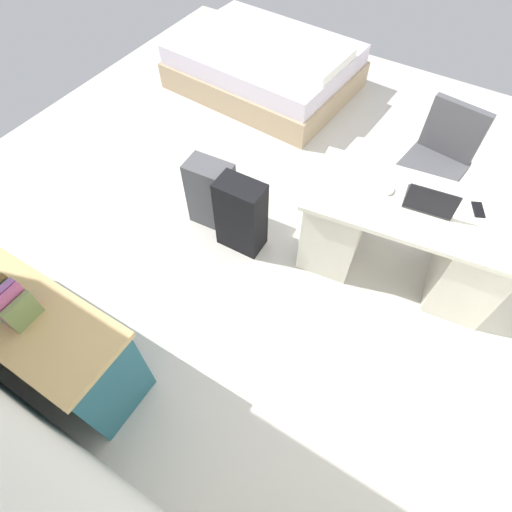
{
  "coord_description": "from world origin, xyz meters",
  "views": [
    {
      "loc": [
        -1.18,
        2.23,
        2.73
      ],
      "look_at": [
        -0.37,
        0.92,
        0.6
      ],
      "focal_mm": 29.0,
      "sensor_mm": 36.0,
      "label": 1
    }
  ],
  "objects_px": {
    "desk": "(403,238)",
    "suitcase_spare_grey": "(211,194)",
    "computer_mouse": "(390,190)",
    "office_chair": "(432,169)",
    "suitcase_black": "(241,216)",
    "credenza": "(15,319)",
    "laptop": "(430,202)",
    "bed": "(266,67)",
    "cell_phone_near_laptop": "(478,210)"
  },
  "relations": [
    {
      "from": "office_chair",
      "to": "laptop",
      "type": "xyz_separation_m",
      "value": [
        -0.1,
        0.76,
        0.36
      ]
    },
    {
      "from": "office_chair",
      "to": "suitcase_black",
      "type": "height_order",
      "value": "office_chair"
    },
    {
      "from": "suitcase_spare_grey",
      "to": "bed",
      "type": "bearing_deg",
      "value": -76.01
    },
    {
      "from": "suitcase_black",
      "to": "cell_phone_near_laptop",
      "type": "distance_m",
      "value": 1.64
    },
    {
      "from": "credenza",
      "to": "laptop",
      "type": "xyz_separation_m",
      "value": [
        -1.93,
        -1.93,
        0.4
      ]
    },
    {
      "from": "desk",
      "to": "office_chair",
      "type": "bearing_deg",
      "value": -86.71
    },
    {
      "from": "suitcase_spare_grey",
      "to": "laptop",
      "type": "height_order",
      "value": "laptop"
    },
    {
      "from": "credenza",
      "to": "suitcase_black",
      "type": "xyz_separation_m",
      "value": [
        -0.73,
        -1.51,
        -0.05
      ]
    },
    {
      "from": "credenza",
      "to": "bed",
      "type": "xyz_separation_m",
      "value": [
        0.28,
        -3.57,
        -0.13
      ]
    },
    {
      "from": "computer_mouse",
      "to": "bed",
      "type": "bearing_deg",
      "value": -47.96
    },
    {
      "from": "desk",
      "to": "suitcase_black",
      "type": "xyz_separation_m",
      "value": [
        1.14,
        0.4,
        -0.05
      ]
    },
    {
      "from": "computer_mouse",
      "to": "cell_phone_near_laptop",
      "type": "bearing_deg",
      "value": -173.36
    },
    {
      "from": "desk",
      "to": "office_chair",
      "type": "distance_m",
      "value": 0.78
    },
    {
      "from": "desk",
      "to": "laptop",
      "type": "bearing_deg",
      "value": -164.52
    },
    {
      "from": "bed",
      "to": "suitcase_black",
      "type": "distance_m",
      "value": 2.29
    },
    {
      "from": "desk",
      "to": "office_chair",
      "type": "relative_size",
      "value": 1.61
    },
    {
      "from": "desk",
      "to": "computer_mouse",
      "type": "height_order",
      "value": "computer_mouse"
    },
    {
      "from": "bed",
      "to": "computer_mouse",
      "type": "bearing_deg",
      "value": 139.85
    },
    {
      "from": "bed",
      "to": "cell_phone_near_laptop",
      "type": "distance_m",
      "value": 2.95
    },
    {
      "from": "desk",
      "to": "cell_phone_near_laptop",
      "type": "xyz_separation_m",
      "value": [
        -0.34,
        -0.16,
        0.35
      ]
    },
    {
      "from": "suitcase_black",
      "to": "computer_mouse",
      "type": "distance_m",
      "value": 1.11
    },
    {
      "from": "computer_mouse",
      "to": "cell_phone_near_laptop",
      "type": "xyz_separation_m",
      "value": [
        -0.55,
        -0.14,
        -0.01
      ]
    },
    {
      "from": "suitcase_spare_grey",
      "to": "cell_phone_near_laptop",
      "type": "xyz_separation_m",
      "value": [
        -1.84,
        -0.47,
        0.43
      ]
    },
    {
      "from": "computer_mouse",
      "to": "cell_phone_near_laptop",
      "type": "relative_size",
      "value": 0.74
    },
    {
      "from": "credenza",
      "to": "suitcase_spare_grey",
      "type": "relative_size",
      "value": 2.97
    },
    {
      "from": "suitcase_black",
      "to": "suitcase_spare_grey",
      "type": "bearing_deg",
      "value": -15.84
    },
    {
      "from": "office_chair",
      "to": "desk",
      "type": "bearing_deg",
      "value": 93.29
    },
    {
      "from": "desk",
      "to": "suitcase_spare_grey",
      "type": "xyz_separation_m",
      "value": [
        1.49,
        0.31,
        -0.08
      ]
    },
    {
      "from": "office_chair",
      "to": "suitcase_spare_grey",
      "type": "xyz_separation_m",
      "value": [
        1.45,
        1.09,
        -0.12
      ]
    },
    {
      "from": "bed",
      "to": "suitcase_black",
      "type": "height_order",
      "value": "suitcase_black"
    },
    {
      "from": "suitcase_spare_grey",
      "to": "computer_mouse",
      "type": "xyz_separation_m",
      "value": [
        -1.28,
        -0.33,
        0.44
      ]
    },
    {
      "from": "desk",
      "to": "suitcase_black",
      "type": "relative_size",
      "value": 2.32
    },
    {
      "from": "laptop",
      "to": "cell_phone_near_laptop",
      "type": "bearing_deg",
      "value": -152.99
    },
    {
      "from": "credenza",
      "to": "laptop",
      "type": "distance_m",
      "value": 2.75
    },
    {
      "from": "suitcase_spare_grey",
      "to": "computer_mouse",
      "type": "relative_size",
      "value": 6.06
    },
    {
      "from": "desk",
      "to": "computer_mouse",
      "type": "distance_m",
      "value": 0.42
    },
    {
      "from": "bed",
      "to": "laptop",
      "type": "bearing_deg",
      "value": 143.3
    },
    {
      "from": "bed",
      "to": "laptop",
      "type": "xyz_separation_m",
      "value": [
        -2.2,
        1.64,
        0.53
      ]
    },
    {
      "from": "computer_mouse",
      "to": "suitcase_black",
      "type": "bearing_deg",
      "value": 16.27
    },
    {
      "from": "credenza",
      "to": "laptop",
      "type": "height_order",
      "value": "laptop"
    },
    {
      "from": "laptop",
      "to": "cell_phone_near_laptop",
      "type": "height_order",
      "value": "laptop"
    },
    {
      "from": "credenza",
      "to": "cell_phone_near_laptop",
      "type": "distance_m",
      "value": 3.06
    },
    {
      "from": "desk",
      "to": "credenza",
      "type": "distance_m",
      "value": 2.68
    },
    {
      "from": "office_chair",
      "to": "computer_mouse",
      "type": "xyz_separation_m",
      "value": [
        0.16,
        0.76,
        0.32
      ]
    },
    {
      "from": "office_chair",
      "to": "bed",
      "type": "relative_size",
      "value": 0.47
    },
    {
      "from": "credenza",
      "to": "cell_phone_near_laptop",
      "type": "relative_size",
      "value": 13.24
    },
    {
      "from": "suitcase_spare_grey",
      "to": "laptop",
      "type": "relative_size",
      "value": 1.8
    },
    {
      "from": "desk",
      "to": "bed",
      "type": "relative_size",
      "value": 0.76
    },
    {
      "from": "office_chair",
      "to": "bed",
      "type": "height_order",
      "value": "office_chair"
    },
    {
      "from": "office_chair",
      "to": "computer_mouse",
      "type": "bearing_deg",
      "value": 77.74
    }
  ]
}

